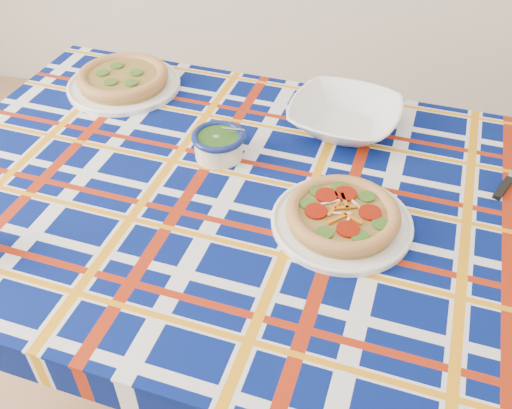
% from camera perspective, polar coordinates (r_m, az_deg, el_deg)
% --- Properties ---
extents(dining_table, '(1.71, 1.20, 0.75)m').
position_cam_1_polar(dining_table, '(1.30, 1.09, -1.81)').
color(dining_table, brown).
rests_on(dining_table, floor).
extents(tablecloth, '(1.75, 1.23, 0.11)m').
position_cam_1_polar(tablecloth, '(1.28, 1.11, -1.01)').
color(tablecloth, '#051258').
rests_on(tablecloth, dining_table).
extents(main_focaccia_plate, '(0.31, 0.31, 0.06)m').
position_cam_1_polar(main_focaccia_plate, '(1.18, 8.66, -0.97)').
color(main_focaccia_plate, olive).
rests_on(main_focaccia_plate, tablecloth).
extents(pesto_bowl, '(0.14, 0.14, 0.08)m').
position_cam_1_polar(pesto_bowl, '(1.35, -3.77, 6.21)').
color(pesto_bowl, '#1A3C10').
rests_on(pesto_bowl, tablecloth).
extents(serving_bowl, '(0.33, 0.33, 0.07)m').
position_cam_1_polar(serving_bowl, '(1.46, 8.85, 8.66)').
color(serving_bowl, white).
rests_on(serving_bowl, tablecloth).
extents(second_focaccia_plate, '(0.40, 0.40, 0.06)m').
position_cam_1_polar(second_focaccia_plate, '(1.67, -13.16, 12.22)').
color(second_focaccia_plate, olive).
rests_on(second_focaccia_plate, tablecloth).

